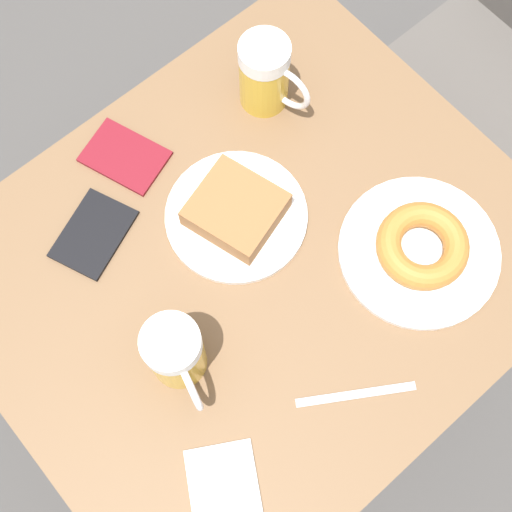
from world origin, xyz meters
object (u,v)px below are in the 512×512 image
at_px(beer_mug_center, 176,354).
at_px(beer_mug_left, 266,75).
at_px(plate_with_cake, 236,212).
at_px(napkin_folded, 224,491).
at_px(passport_near_edge, 94,234).
at_px(passport_far_edge, 125,157).
at_px(plate_with_donut, 421,248).
at_px(fork, 356,395).

bearing_deg(beer_mug_center, beer_mug_left, 123.68).
xyz_separation_m(plate_with_cake, beer_mug_center, (0.12, -0.21, 0.05)).
relative_size(beer_mug_left, napkin_folded, 0.87).
relative_size(beer_mug_center, passport_near_edge, 0.89).
distance_m(napkin_folded, passport_near_edge, 0.43).
height_order(beer_mug_left, napkin_folded, beer_mug_left).
xyz_separation_m(beer_mug_left, beer_mug_center, (0.25, -0.38, 0.00)).
distance_m(beer_mug_center, passport_far_edge, 0.35).
bearing_deg(plate_with_donut, beer_mug_left, 179.85).
bearing_deg(plate_with_cake, fork, -8.58).
bearing_deg(plate_with_donut, beer_mug_center, -104.98).
height_order(fork, passport_far_edge, passport_far_edge).
relative_size(plate_with_cake, fork, 1.45).
bearing_deg(passport_near_edge, fork, 17.25).
bearing_deg(plate_with_donut, passport_far_edge, -150.21).
relative_size(plate_with_cake, napkin_folded, 1.43).
bearing_deg(fork, passport_near_edge, -162.75).
height_order(beer_mug_left, passport_far_edge, beer_mug_left).
bearing_deg(plate_with_cake, passport_near_edge, -123.08).
bearing_deg(beer_mug_left, passport_near_edge, -88.24).
xyz_separation_m(fork, passport_far_edge, (-0.51, -0.02, 0.00)).
relative_size(plate_with_cake, plate_with_donut, 0.90).
relative_size(plate_with_cake, beer_mug_left, 1.64).
bearing_deg(fork, passport_far_edge, -177.78).
height_order(plate_with_cake, beer_mug_center, beer_mug_center).
height_order(beer_mug_left, fork, beer_mug_left).
height_order(beer_mug_center, passport_far_edge, beer_mug_center).
bearing_deg(napkin_folded, passport_far_edge, 157.45).
bearing_deg(passport_near_edge, beer_mug_center, -5.58).
xyz_separation_m(beer_mug_center, passport_far_edge, (-0.32, 0.14, -0.06)).
distance_m(plate_with_cake, fork, 0.32).
distance_m(beer_mug_left, passport_far_edge, 0.26).
distance_m(napkin_folded, fork, 0.22).
bearing_deg(beer_mug_left, plate_with_cake, -52.88).
distance_m(plate_with_cake, passport_near_edge, 0.22).
bearing_deg(plate_with_cake, napkin_folded, -42.52).
xyz_separation_m(fork, passport_near_edge, (-0.44, -0.14, 0.00)).
bearing_deg(beer_mug_center, plate_with_donut, 75.02).
xyz_separation_m(plate_with_cake, passport_far_edge, (-0.19, -0.07, -0.02)).
xyz_separation_m(plate_with_donut, napkin_folded, (0.07, -0.44, -0.02)).
xyz_separation_m(beer_mug_left, fork, (0.45, -0.22, -0.07)).
distance_m(beer_mug_center, napkin_folded, 0.20).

